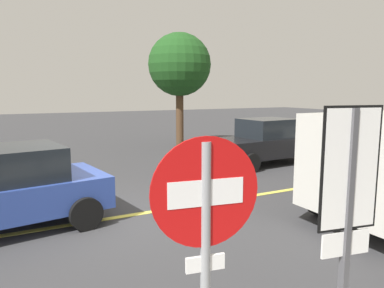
# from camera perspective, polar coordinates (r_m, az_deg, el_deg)

# --- Properties ---
(ground_plane) EXTENTS (80.00, 80.00, 0.00)m
(ground_plane) POSITION_cam_1_polar(r_m,az_deg,el_deg) (7.87, -13.04, -11.42)
(ground_plane) COLOR #38383A
(lane_marking_centre) EXTENTS (28.00, 0.16, 0.01)m
(lane_marking_centre) POSITION_cam_1_polar(r_m,az_deg,el_deg) (9.02, 5.97, -8.64)
(lane_marking_centre) COLOR #E0D14C
(stop_sign) EXTENTS (0.75, 0.14, 2.34)m
(stop_sign) POSITION_cam_1_polar(r_m,az_deg,el_deg) (2.56, 2.12, -15.44)
(stop_sign) COLOR gray
(stop_sign) RESTS_ON ground_plane
(speed_limit_sign) EXTENTS (0.53, 0.11, 2.52)m
(speed_limit_sign) POSITION_cam_1_polar(r_m,az_deg,el_deg) (3.16, 23.35, -8.28)
(speed_limit_sign) COLOR #4C4C51
(speed_limit_sign) RESTS_ON ground_plane
(car_black_behind_van) EXTENTS (3.95, 2.19, 1.65)m
(car_black_behind_van) POSITION_cam_1_polar(r_m,az_deg,el_deg) (13.39, 11.32, 0.37)
(car_black_behind_van) COLOR black
(car_black_behind_van) RESTS_ON ground_plane
(car_blue_crossing) EXTENTS (4.10, 2.52, 1.59)m
(car_blue_crossing) POSITION_cam_1_polar(r_m,az_deg,el_deg) (7.77, -27.69, -6.29)
(car_blue_crossing) COLOR #2D479E
(car_blue_crossing) RESTS_ON ground_plane
(tree_centre_verge) EXTENTS (2.96, 2.96, 5.36)m
(tree_centre_verge) POSITION_cam_1_polar(r_m,az_deg,el_deg) (17.46, -1.98, 12.26)
(tree_centre_verge) COLOR #513823
(tree_centre_verge) RESTS_ON ground_plane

